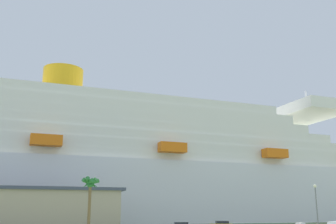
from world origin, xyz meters
TOP-DOWN VIEW (x-y plane):
  - cruise_ship at (8.01, 68.26)m, footprint 241.84×53.67m
  - terminal_building at (-31.79, 30.67)m, footprint 45.72×25.42m
  - palm_tree at (-17.11, 6.55)m, footprint 3.02×2.93m
  - street_lamp at (22.96, 3.54)m, footprint 0.56×0.56m

SIDE VIEW (x-z plane):
  - terminal_building at x=-31.79m, z-range 0.02..8.16m
  - street_lamp at x=22.96m, z-range 1.23..9.55m
  - palm_tree at x=-17.11m, z-range 2.92..12.00m
  - cruise_ship at x=8.01m, z-range -12.07..43.59m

